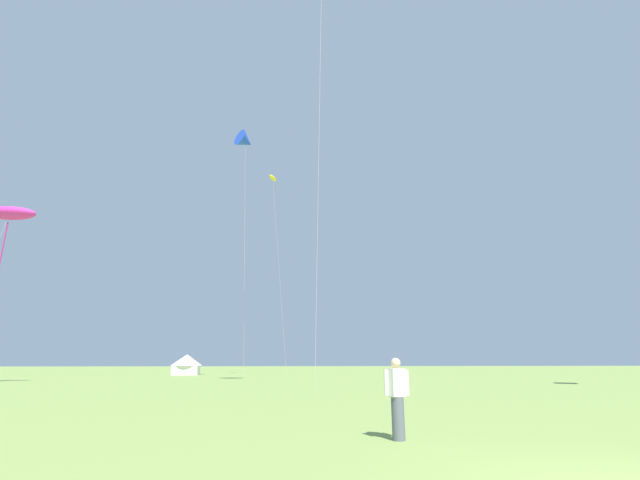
{
  "coord_description": "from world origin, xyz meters",
  "views": [
    {
      "loc": [
        -5.12,
        -5.1,
        1.63
      ],
      "look_at": [
        0.0,
        32.0,
        12.08
      ],
      "focal_mm": 24.68,
      "sensor_mm": 36.0,
      "label": 1
    }
  ],
  "objects_px": {
    "kite_blue_delta": "(245,141)",
    "festival_tent_center": "(187,364)",
    "kite_magenta_parafoil": "(10,213)",
    "kite_yellow_parafoil": "(273,179)",
    "person_spectator": "(397,399)"
  },
  "relations": [
    {
      "from": "person_spectator",
      "to": "kite_magenta_parafoil",
      "type": "bearing_deg",
      "value": 130.98
    },
    {
      "from": "kite_yellow_parafoil",
      "to": "festival_tent_center",
      "type": "relative_size",
      "value": 6.6
    },
    {
      "from": "kite_yellow_parafoil",
      "to": "person_spectator",
      "type": "height_order",
      "value": "kite_yellow_parafoil"
    },
    {
      "from": "person_spectator",
      "to": "kite_yellow_parafoil",
      "type": "bearing_deg",
      "value": 92.21
    },
    {
      "from": "kite_magenta_parafoil",
      "to": "person_spectator",
      "type": "bearing_deg",
      "value": -49.02
    },
    {
      "from": "festival_tent_center",
      "to": "person_spectator",
      "type": "bearing_deg",
      "value": -76.79
    },
    {
      "from": "kite_magenta_parafoil",
      "to": "kite_yellow_parafoil",
      "type": "xyz_separation_m",
      "value": [
        21.76,
        20.77,
        13.3
      ]
    },
    {
      "from": "kite_blue_delta",
      "to": "festival_tent_center",
      "type": "bearing_deg",
      "value": 113.33
    },
    {
      "from": "kite_blue_delta",
      "to": "festival_tent_center",
      "type": "xyz_separation_m",
      "value": [
        -7.11,
        16.5,
        -24.94
      ]
    },
    {
      "from": "kite_blue_delta",
      "to": "kite_magenta_parafoil",
      "type": "distance_m",
      "value": 24.39
    },
    {
      "from": "kite_blue_delta",
      "to": "person_spectator",
      "type": "relative_size",
      "value": 15.95
    },
    {
      "from": "kite_magenta_parafoil",
      "to": "kite_blue_delta",
      "type": "bearing_deg",
      "value": 27.93
    },
    {
      "from": "kite_magenta_parafoil",
      "to": "kite_yellow_parafoil",
      "type": "distance_m",
      "value": 32.89
    },
    {
      "from": "kite_magenta_parafoil",
      "to": "festival_tent_center",
      "type": "xyz_separation_m",
      "value": [
        11.09,
        26.15,
        -11.89
      ]
    },
    {
      "from": "kite_magenta_parafoil",
      "to": "festival_tent_center",
      "type": "height_order",
      "value": "kite_magenta_parafoil"
    }
  ]
}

